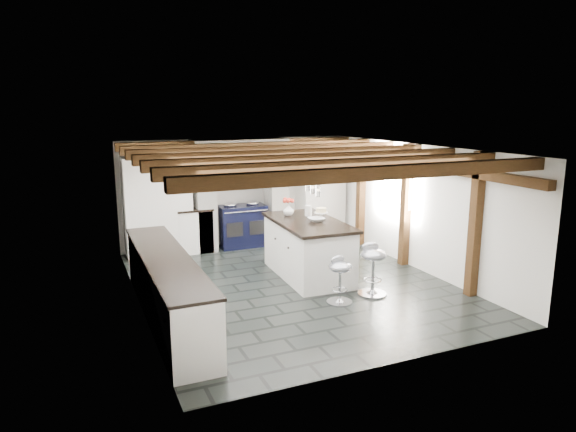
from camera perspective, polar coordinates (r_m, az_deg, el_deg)
name	(u,v)px	position (r m, az deg, el deg)	size (l,w,h in m)	color
ground	(292,284)	(8.81, 0.44, -7.57)	(6.00, 6.00, 0.00)	black
room_shell	(231,211)	(9.60, -6.31, 0.61)	(6.00, 6.03, 6.00)	white
range_cooker	(242,225)	(11.09, -5.16, -1.00)	(1.00, 0.63, 0.99)	black
kitchen_island	(308,248)	(9.09, 2.22, -3.55)	(1.15, 2.08, 1.34)	white
bar_stool_near	(373,263)	(8.28, 9.42, -5.17)	(0.51, 0.51, 0.85)	silver
bar_stool_far	(340,274)	(7.90, 5.76, -6.46)	(0.42, 0.42, 0.74)	silver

